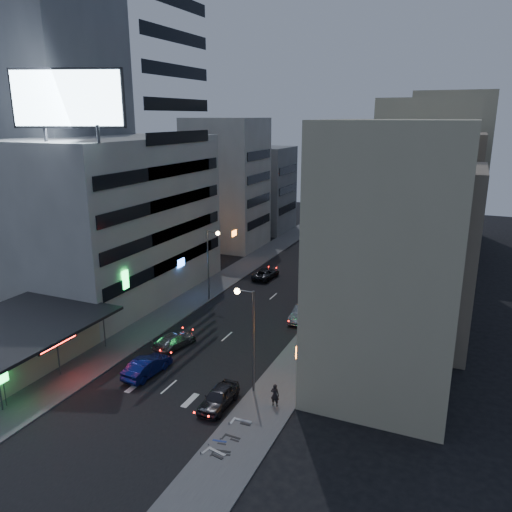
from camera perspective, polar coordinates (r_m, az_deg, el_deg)
The scene contains 29 objects.
ground at distance 37.74m, azimuth -13.40°, elevation -17.17°, with size 180.00×180.00×0.00m, color black.
sidewalk_left at distance 64.79m, azimuth -3.31°, elevation -2.46°, with size 4.00×120.00×0.12m, color #4C4C4F.
sidewalk_right at distance 59.67m, azimuth 10.60°, elevation -4.33°, with size 4.00×120.00×0.12m, color #4C4C4F.
food_court at distance 46.89m, azimuth -25.99°, elevation -8.88°, with size 11.00×13.00×3.88m.
white_building at distance 59.19m, azimuth -15.70°, elevation 4.18°, with size 14.00×24.00×18.00m, color beige.
grey_tower at distance 66.42m, azimuth -20.76°, elevation 11.93°, with size 10.00×14.00×34.00m, color gray.
shophouse_near at distance 37.15m, azimuth 14.96°, elevation -0.82°, with size 10.00×11.00×20.00m, color #B6AE8F.
shophouse_mid at distance 48.65m, azimuth 17.50°, elevation 0.40°, with size 11.00×12.00×16.00m, color gray.
shophouse_far at distance 60.78m, azimuth 18.68°, elevation 6.15°, with size 10.00×14.00×22.00m, color #B6AE8F.
far_left_a at distance 79.01m, azimuth -3.40°, elevation 8.23°, with size 11.00×10.00×20.00m, color beige.
far_left_b at distance 91.22m, azimuth 0.06°, elevation 7.68°, with size 12.00×10.00×15.00m, color gray.
far_right_a at distance 75.84m, azimuth 20.00°, elevation 6.24°, with size 11.00×12.00×18.00m, color gray.
far_right_b at distance 89.34m, azimuth 21.17°, elevation 9.38°, with size 12.00×12.00×24.00m, color #B6AE8F.
billboard at distance 47.96m, azimuth -20.75°, elevation 16.45°, with size 9.52×3.75×6.20m.
street_lamp_right_near at distance 37.02m, azimuth -0.86°, elevation -7.96°, with size 1.60×0.44×8.02m.
street_lamp_left at distance 55.55m, azimuth -5.16°, elevation 0.12°, with size 1.60×0.44×8.02m.
street_lamp_right_far at distance 68.02m, azimuth 11.04°, elevation 2.78°, with size 1.60×0.44×8.02m.
parked_car_right_near at distance 37.36m, azimuth -4.27°, elevation -15.80°, with size 1.72×4.26×1.45m, color #2A2A2F.
parked_car_right_mid at distance 51.65m, azimuth 5.34°, elevation -6.50°, with size 1.64×4.69×1.55m, color #94969B.
parked_car_left at distance 64.32m, azimuth 1.14°, elevation -2.02°, with size 2.18×4.72×1.31m, color #25262A.
parked_car_right_far at distance 60.28m, azimuth 8.49°, elevation -3.26°, with size 2.30×5.67×1.64m, color #97989F.
road_car_blue at distance 42.12m, azimuth -12.34°, elevation -12.21°, with size 1.62×4.64×1.53m, color navy.
road_car_silver at distance 46.36m, azimuth -9.30°, elevation -9.47°, with size 1.86×4.58×1.33m, color #919398.
person at distance 37.07m, azimuth 2.18°, elevation -15.59°, with size 0.62×0.41×1.71m, color black.
scooter_black_a at distance 33.03m, azimuth -2.82°, elevation -20.66°, with size 1.74×0.58×1.06m, color black, non-canonical shape.
scooter_silver_a at distance 32.69m, azimuth -3.37°, elevation -20.88°, with size 2.06×0.69×1.26m, color #98999F, non-canonical shape.
scooter_blue at distance 33.88m, azimuth -3.32°, elevation -19.71°, with size 1.59×0.53×0.97m, color navy, non-canonical shape.
scooter_black_b at distance 34.07m, azimuth -1.70°, elevation -19.37°, with size 1.72×0.57×1.05m, color black, non-canonical shape.
scooter_silver_b at distance 35.49m, azimuth -0.40°, elevation -17.59°, with size 2.04×0.68×1.25m, color #BABCC2, non-canonical shape.
Camera 1 is at (19.92, -24.88, 20.22)m, focal length 35.00 mm.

